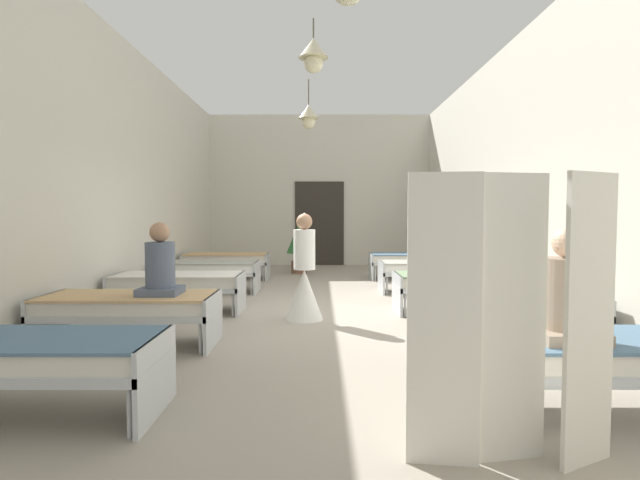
% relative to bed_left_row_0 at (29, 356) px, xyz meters
% --- Properties ---
extents(ground_plane, '(6.90, 14.36, 0.10)m').
position_rel_bed_left_row_0_xyz_m(ground_plane, '(2.10, 3.80, -0.49)').
color(ground_plane, '#9E9384').
extents(room_shell, '(6.70, 13.96, 4.30)m').
position_rel_bed_left_row_0_xyz_m(room_shell, '(2.10, 5.19, 1.72)').
color(room_shell, beige).
rests_on(room_shell, ground).
extents(bed_left_row_0, '(1.90, 0.84, 0.57)m').
position_rel_bed_left_row_0_xyz_m(bed_left_row_0, '(0.00, 0.00, 0.00)').
color(bed_left_row_0, '#B7BCC1').
rests_on(bed_left_row_0, ground).
extents(bed_right_row_0, '(1.90, 0.84, 0.57)m').
position_rel_bed_left_row_0_xyz_m(bed_right_row_0, '(4.20, 0.00, 0.00)').
color(bed_right_row_0, '#B7BCC1').
rests_on(bed_right_row_0, ground).
extents(bed_left_row_1, '(1.90, 0.84, 0.57)m').
position_rel_bed_left_row_0_xyz_m(bed_left_row_1, '(0.00, 1.90, 0.00)').
color(bed_left_row_1, '#B7BCC1').
rests_on(bed_left_row_1, ground).
extents(bed_right_row_1, '(1.90, 0.84, 0.57)m').
position_rel_bed_left_row_0_xyz_m(bed_right_row_1, '(4.20, 1.90, 0.00)').
color(bed_right_row_1, '#B7BCC1').
rests_on(bed_right_row_1, ground).
extents(bed_left_row_2, '(1.90, 0.84, 0.57)m').
position_rel_bed_left_row_0_xyz_m(bed_left_row_2, '(0.00, 3.80, 0.00)').
color(bed_left_row_2, '#B7BCC1').
rests_on(bed_left_row_2, ground).
extents(bed_right_row_2, '(1.90, 0.84, 0.57)m').
position_rel_bed_left_row_0_xyz_m(bed_right_row_2, '(4.20, 3.80, 0.00)').
color(bed_right_row_2, '#B7BCC1').
rests_on(bed_right_row_2, ground).
extents(bed_left_row_3, '(1.90, 0.84, 0.57)m').
position_rel_bed_left_row_0_xyz_m(bed_left_row_3, '(0.00, 5.70, 0.00)').
color(bed_left_row_3, '#B7BCC1').
rests_on(bed_left_row_3, ground).
extents(bed_right_row_3, '(1.90, 0.84, 0.57)m').
position_rel_bed_left_row_0_xyz_m(bed_right_row_3, '(4.20, 5.70, 0.00)').
color(bed_right_row_3, '#B7BCC1').
rests_on(bed_right_row_3, ground).
extents(bed_left_row_4, '(1.90, 0.84, 0.57)m').
position_rel_bed_left_row_0_xyz_m(bed_left_row_4, '(0.00, 7.60, 0.00)').
color(bed_left_row_4, '#B7BCC1').
rests_on(bed_left_row_4, ground).
extents(bed_right_row_4, '(1.90, 0.84, 0.57)m').
position_rel_bed_left_row_0_xyz_m(bed_right_row_4, '(4.20, 7.60, 0.00)').
color(bed_right_row_4, '#B7BCC1').
rests_on(bed_right_row_4, ground).
extents(nurse_near_aisle, '(0.52, 0.52, 1.49)m').
position_rel_bed_left_row_0_xyz_m(nurse_near_aisle, '(1.90, 3.27, 0.09)').
color(nurse_near_aisle, white).
rests_on(nurse_near_aisle, ground).
extents(patient_seated_primary, '(0.44, 0.44, 0.80)m').
position_rel_bed_left_row_0_xyz_m(patient_seated_primary, '(3.85, -0.08, 0.43)').
color(patient_seated_primary, gray).
rests_on(patient_seated_primary, bed_right_row_0).
extents(patient_seated_secondary, '(0.44, 0.44, 0.80)m').
position_rel_bed_left_row_0_xyz_m(patient_seated_secondary, '(0.35, 1.90, 0.43)').
color(patient_seated_secondary, '#515B70').
rests_on(patient_seated_secondary, bed_left_row_1).
extents(potted_plant, '(0.62, 0.62, 1.25)m').
position_rel_bed_left_row_0_xyz_m(potted_plant, '(1.59, 8.69, 0.34)').
color(potted_plant, brown).
rests_on(potted_plant, ground).
extents(privacy_screen, '(1.24, 0.22, 1.70)m').
position_rel_bed_left_row_0_xyz_m(privacy_screen, '(3.25, -0.68, 0.41)').
color(privacy_screen, silver).
rests_on(privacy_screen, ground).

